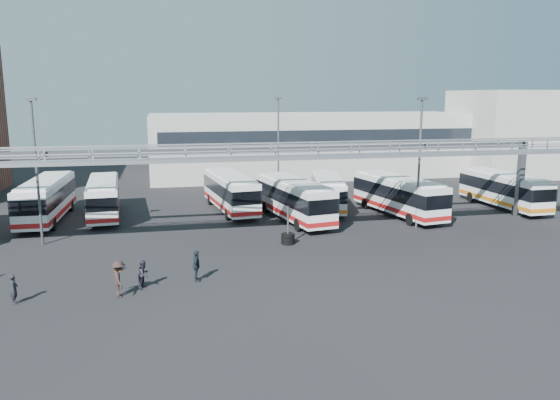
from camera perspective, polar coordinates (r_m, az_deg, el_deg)
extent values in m
plane|color=black|center=(34.35, 0.98, -6.66)|extent=(140.00, 140.00, 0.00)
cube|color=#999BA1|center=(37.88, -0.72, 4.43)|extent=(50.00, 1.80, 0.22)
cube|color=#999BA1|center=(36.96, -0.46, 5.75)|extent=(50.00, 0.10, 0.10)
cube|color=#999BA1|center=(38.62, -0.98, 5.97)|extent=(50.00, 0.10, 0.10)
cube|color=#4C4F54|center=(41.77, -1.82, 5.30)|extent=(45.00, 0.50, 0.35)
cube|color=#9E9E99|center=(72.83, 3.37, 5.85)|extent=(42.00, 14.00, 8.00)
cube|color=#B2B2AD|center=(78.59, 23.34, 6.45)|extent=(14.00, 12.00, 11.00)
cylinder|color=#4C4F54|center=(41.13, -24.06, 2.45)|extent=(0.18, 0.18, 10.00)
cube|color=#4C4F54|center=(40.78, -24.61, 9.56)|extent=(0.70, 0.35, 0.22)
cylinder|color=#4C4F54|center=(43.83, 14.33, 3.52)|extent=(0.18, 0.18, 10.00)
cube|color=#4C4F54|center=(43.51, 14.65, 10.20)|extent=(0.70, 0.35, 0.22)
cylinder|color=#4C4F54|center=(55.36, -0.18, 5.32)|extent=(0.18, 0.18, 10.00)
cube|color=#4C4F54|center=(55.10, -0.18, 10.61)|extent=(0.70, 0.35, 0.22)
cube|color=silver|center=(49.43, -23.22, 0.15)|extent=(2.96, 11.58, 2.88)
cube|color=black|center=(49.38, -23.25, 0.54)|extent=(3.03, 11.64, 1.15)
cube|color=#9E1314|center=(49.62, -23.14, -1.01)|extent=(3.02, 11.63, 0.37)
cube|color=silver|center=(49.20, -23.35, 1.89)|extent=(2.67, 10.42, 0.17)
cylinder|color=black|center=(46.48, -25.49, -2.41)|extent=(0.35, 1.06, 1.05)
cylinder|color=black|center=(45.92, -22.63, -2.34)|extent=(0.35, 1.06, 1.05)
cylinder|color=black|center=(53.47, -23.51, -0.63)|extent=(0.35, 1.06, 1.05)
cylinder|color=black|center=(52.98, -21.01, -0.55)|extent=(0.35, 1.06, 1.05)
cube|color=silver|center=(49.31, -17.95, 0.32)|extent=(3.16, 10.83, 2.67)
cube|color=black|center=(49.25, -17.97, 0.68)|extent=(3.22, 10.89, 1.07)
cube|color=#9E1314|center=(49.48, -17.89, -0.76)|extent=(3.21, 10.88, 0.34)
cube|color=silver|center=(49.08, -18.05, 1.94)|extent=(2.84, 9.74, 0.16)
cylinder|color=black|center=(46.26, -19.32, -2.06)|extent=(0.36, 0.99, 0.97)
cylinder|color=black|center=(46.17, -16.61, -1.92)|extent=(0.36, 0.99, 0.97)
cylinder|color=black|center=(52.95, -18.96, -0.46)|extent=(0.36, 0.99, 0.97)
cylinder|color=black|center=(52.87, -16.59, -0.34)|extent=(0.36, 0.99, 0.97)
cube|color=silver|center=(49.52, -5.21, 0.93)|extent=(3.85, 11.32, 2.77)
cube|color=black|center=(49.46, -5.22, 1.30)|extent=(3.92, 11.38, 1.11)
cube|color=#9E1314|center=(49.70, -5.19, -0.19)|extent=(3.91, 11.37, 0.35)
cube|color=silver|center=(49.29, -5.24, 2.61)|extent=(3.47, 10.18, 0.16)
cylinder|color=black|center=(46.13, -5.48, -1.50)|extent=(0.42, 1.04, 1.01)
cylinder|color=black|center=(46.70, -2.76, -1.31)|extent=(0.42, 1.04, 1.01)
cylinder|color=black|center=(52.91, -7.32, 0.06)|extent=(0.42, 1.04, 1.01)
cylinder|color=black|center=(53.42, -4.93, 0.21)|extent=(0.42, 1.04, 1.01)
cube|color=silver|center=(45.62, 1.44, 0.16)|extent=(4.40, 11.54, 2.82)
cube|color=black|center=(45.56, 1.44, 0.57)|extent=(4.47, 11.61, 1.13)
cube|color=#9E1314|center=(45.82, 1.43, -1.07)|extent=(4.46, 11.60, 0.36)
cube|color=silver|center=(45.37, 1.45, 2.01)|extent=(3.96, 10.39, 0.16)
cylinder|color=black|center=(42.22, 1.91, -2.61)|extent=(0.47, 1.06, 1.02)
cylinder|color=black|center=(43.18, 4.74, -2.33)|extent=(0.47, 1.06, 1.02)
cylinder|color=black|center=(48.75, -1.49, -0.78)|extent=(0.47, 1.06, 1.02)
cylinder|color=black|center=(49.58, 1.02, -0.57)|extent=(0.47, 1.06, 1.02)
cube|color=silver|center=(50.49, 5.01, 0.93)|extent=(4.22, 10.30, 2.51)
cube|color=black|center=(50.44, 5.02, 1.26)|extent=(4.29, 10.37, 1.00)
cube|color=#C76D12|center=(50.66, 5.00, -0.07)|extent=(4.28, 10.36, 0.32)
cube|color=silver|center=(50.28, 5.04, 2.42)|extent=(3.80, 9.27, 0.15)
cylinder|color=black|center=(47.48, 4.15, -1.18)|extent=(0.45, 0.95, 0.91)
cylinder|color=black|center=(47.71, 6.60, -1.17)|extent=(0.45, 0.95, 0.91)
cylinder|color=black|center=(53.77, 3.56, 0.25)|extent=(0.45, 0.95, 0.91)
cylinder|color=black|center=(53.97, 5.73, 0.25)|extent=(0.45, 0.95, 0.91)
cube|color=silver|center=(48.57, 12.25, 0.54)|extent=(4.29, 11.39, 2.78)
cube|color=black|center=(48.51, 12.27, 0.92)|extent=(4.36, 11.46, 1.11)
cube|color=#9E1314|center=(48.75, 12.20, -0.60)|extent=(4.35, 11.45, 0.35)
cube|color=silver|center=(48.33, 12.32, 2.26)|extent=(3.86, 10.26, 0.16)
cylinder|color=black|center=(45.32, 13.47, -1.98)|extent=(0.46, 1.05, 1.01)
cylinder|color=black|center=(46.65, 15.78, -1.73)|extent=(0.46, 1.05, 1.01)
cylinder|color=black|center=(51.17, 8.92, -0.35)|extent=(0.46, 1.05, 1.01)
cylinder|color=black|center=(52.35, 11.08, -0.17)|extent=(0.46, 1.05, 1.01)
cube|color=silver|center=(54.82, 22.32, 1.06)|extent=(2.79, 10.81, 2.68)
cube|color=black|center=(54.77, 22.34, 1.38)|extent=(2.85, 10.87, 1.07)
cube|color=#C76D12|center=(54.97, 22.25, 0.08)|extent=(2.84, 10.86, 0.34)
cube|color=silver|center=(54.61, 22.42, 2.52)|extent=(2.51, 9.73, 0.16)
cylinder|color=black|center=(51.69, 23.47, -1.04)|extent=(0.32, 0.98, 0.98)
cylinder|color=black|center=(53.05, 25.35, -0.90)|extent=(0.32, 0.98, 0.98)
cylinder|color=black|center=(57.17, 19.31, 0.32)|extent=(0.32, 0.98, 0.98)
cylinder|color=black|center=(58.40, 21.12, 0.41)|extent=(0.32, 0.98, 0.98)
imported|color=black|center=(30.85, -26.02, -8.36)|extent=(0.38, 0.57, 1.53)
imported|color=#252330|center=(30.81, -14.05, -7.55)|extent=(0.88, 0.95, 1.57)
imported|color=black|center=(29.84, -16.48, -7.90)|extent=(0.96, 1.37, 1.94)
imported|color=#18232C|center=(31.35, -8.72, -6.81)|extent=(0.63, 1.11, 1.78)
cone|color=#D4460B|center=(34.32, -16.59, -6.54)|extent=(0.54, 0.54, 0.68)
cylinder|color=black|center=(38.72, 0.83, -4.42)|extent=(0.96, 0.96, 0.23)
cylinder|color=black|center=(38.66, 0.83, -4.06)|extent=(0.96, 0.96, 0.23)
cylinder|color=black|center=(38.59, 0.83, -3.70)|extent=(0.96, 0.96, 0.23)
cylinder|color=#4C4F54|center=(38.42, 0.84, -2.64)|extent=(0.14, 0.14, 2.74)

